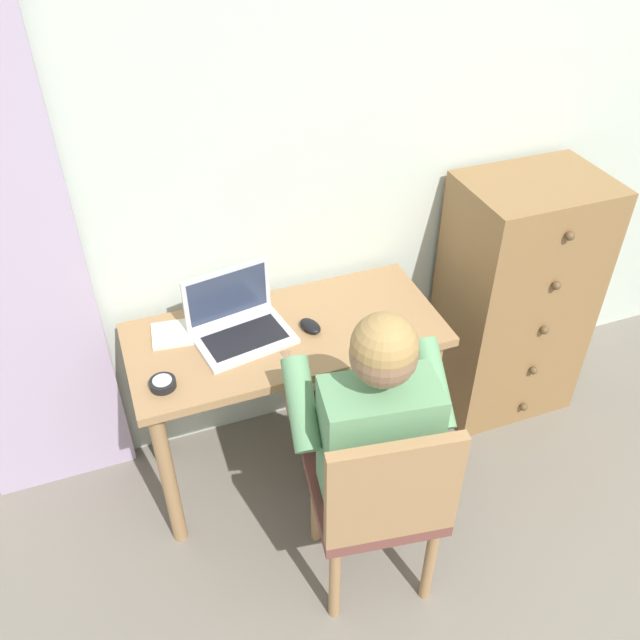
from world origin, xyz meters
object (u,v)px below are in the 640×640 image
(notebook_pad, at_px, (181,333))
(dresser, at_px, (514,299))
(computer_mouse, at_px, (310,326))
(desk_clock, at_px, (163,383))
(desk, at_px, (287,356))
(laptop, at_px, (238,323))
(person_seated, at_px, (367,421))
(chair, at_px, (380,499))

(notebook_pad, bearing_deg, dresser, 4.48)
(computer_mouse, xyz_separation_m, desk_clock, (-0.57, -0.11, -0.00))
(desk, bearing_deg, laptop, 163.96)
(computer_mouse, bearing_deg, notebook_pad, 145.54)
(desk_clock, xyz_separation_m, notebook_pad, (0.11, 0.26, -0.01))
(person_seated, relative_size, desk_clock, 13.38)
(dresser, xyz_separation_m, laptop, (-1.23, -0.02, 0.23))
(laptop, bearing_deg, chair, -68.66)
(computer_mouse, bearing_deg, dresser, -12.46)
(chair, distance_m, desk_clock, 0.82)
(desk, relative_size, notebook_pad, 5.59)
(dresser, relative_size, chair, 1.28)
(desk, xyz_separation_m, notebook_pad, (-0.37, 0.12, 0.13))
(dresser, bearing_deg, notebook_pad, 177.78)
(desk, height_order, laptop, laptop)
(desk_clock, bearing_deg, desk, 15.96)
(desk, bearing_deg, chair, -80.60)
(dresser, relative_size, person_seated, 0.94)
(dresser, height_order, computer_mouse, dresser)
(laptop, relative_size, notebook_pad, 1.80)
(dresser, distance_m, chair, 1.20)
(dresser, xyz_separation_m, chair, (-0.96, -0.71, -0.07))
(laptop, distance_m, computer_mouse, 0.27)
(person_seated, relative_size, notebook_pad, 5.74)
(dresser, height_order, chair, dresser)
(desk, distance_m, desk_clock, 0.52)
(desk_clock, bearing_deg, person_seated, -28.41)
(laptop, bearing_deg, desk_clock, -149.62)
(person_seated, distance_m, notebook_pad, 0.77)
(desk, relative_size, laptop, 3.11)
(desk, distance_m, laptop, 0.25)
(dresser, xyz_separation_m, person_seated, (-0.94, -0.53, 0.11))
(desk, relative_size, computer_mouse, 11.74)
(desk, relative_size, chair, 1.32)
(laptop, bearing_deg, computer_mouse, -15.23)
(chair, xyz_separation_m, laptop, (-0.27, 0.70, 0.30))
(person_seated, xyz_separation_m, notebook_pad, (-0.50, 0.59, 0.07))
(dresser, bearing_deg, desk, -176.63)
(chair, relative_size, computer_mouse, 8.87)
(computer_mouse, distance_m, notebook_pad, 0.48)
(desk, bearing_deg, dresser, 3.37)
(computer_mouse, xyz_separation_m, notebook_pad, (-0.46, 0.14, -0.01))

